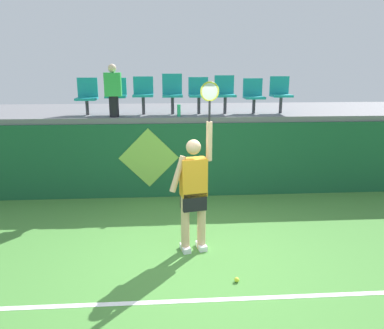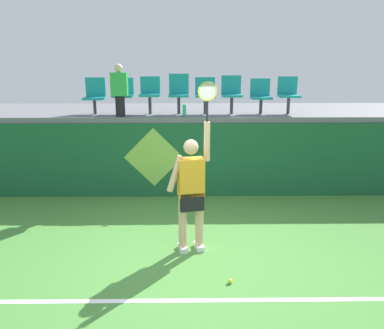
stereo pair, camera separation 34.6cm
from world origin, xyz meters
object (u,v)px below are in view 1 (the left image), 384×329
at_px(stadium_chair_3, 172,92).
at_px(stadium_chair_7, 280,92).
at_px(stadium_chair_4, 199,93).
at_px(stadium_chair_6, 254,94).
at_px(tennis_ball, 237,280).
at_px(water_bottle, 179,111).
at_px(stadium_chair_1, 116,94).
at_px(stadium_chair_5, 225,92).
at_px(stadium_chair_0, 87,95).
at_px(stadium_chair_2, 143,93).
at_px(tennis_player, 194,189).
at_px(spectator_0, 113,90).

xyz_separation_m(stadium_chair_3, stadium_chair_7, (2.44, -0.01, -0.03)).
distance_m(stadium_chair_4, stadium_chair_6, 1.24).
relative_size(stadium_chair_3, stadium_chair_4, 1.10).
distance_m(tennis_ball, stadium_chair_7, 4.95).
height_order(tennis_ball, water_bottle, water_bottle).
bearing_deg(stadium_chair_1, tennis_ball, -64.32).
distance_m(stadium_chair_3, stadium_chair_4, 0.59).
bearing_deg(stadium_chair_6, stadium_chair_5, 179.90).
relative_size(stadium_chair_0, stadium_chair_3, 0.91).
bearing_deg(water_bottle, stadium_chair_1, 160.87).
distance_m(water_bottle, stadium_chair_6, 1.79).
bearing_deg(stadium_chair_0, stadium_chair_6, -0.06).
height_order(tennis_ball, stadium_chair_2, stadium_chair_2).
bearing_deg(stadium_chair_0, stadium_chair_1, -0.68).
bearing_deg(stadium_chair_7, stadium_chair_0, 179.95).
height_order(tennis_player, stadium_chair_3, stadium_chair_3).
distance_m(stadium_chair_3, stadium_chair_6, 1.83).
height_order(stadium_chair_2, stadium_chair_5, stadium_chair_5).
height_order(tennis_player, stadium_chair_1, tennis_player).
bearing_deg(stadium_chair_6, stadium_chair_7, -0.01).
distance_m(tennis_player, spectator_0, 3.35).
relative_size(stadium_chair_3, stadium_chair_7, 1.08).
xyz_separation_m(stadium_chair_2, stadium_chair_6, (2.47, 0.00, -0.05)).
bearing_deg(spectator_0, tennis_player, -61.43).
bearing_deg(stadium_chair_2, stadium_chair_1, -179.90).
distance_m(tennis_ball, stadium_chair_2, 4.85).
bearing_deg(stadium_chair_7, stadium_chair_4, -179.91).
height_order(stadium_chair_4, spectator_0, spectator_0).
height_order(stadium_chair_4, stadium_chair_5, stadium_chair_5).
relative_size(water_bottle, stadium_chair_2, 0.31).
xyz_separation_m(tennis_player, stadium_chair_0, (-2.11, 3.17, 1.16)).
relative_size(tennis_player, water_bottle, 10.15).
bearing_deg(tennis_ball, stadium_chair_4, 92.26).
height_order(stadium_chair_4, stadium_chair_6, stadium_chair_4).
bearing_deg(tennis_player, stadium_chair_5, 73.67).
xyz_separation_m(stadium_chair_6, stadium_chair_7, (0.61, -0.00, 0.04)).
bearing_deg(stadium_chair_3, water_bottle, -75.41).
xyz_separation_m(tennis_ball, stadium_chair_6, (1.08, 4.12, 2.11)).
bearing_deg(stadium_chair_6, stadium_chair_4, -179.85).
bearing_deg(stadium_chair_6, spectator_0, -171.58).
bearing_deg(stadium_chair_1, stadium_chair_3, 0.41).
distance_m(stadium_chair_6, stadium_chair_7, 0.62).
bearing_deg(spectator_0, water_bottle, -0.92).
xyz_separation_m(stadium_chair_3, stadium_chair_4, (0.59, -0.01, -0.03)).
distance_m(water_bottle, stadium_chair_0, 2.07).
xyz_separation_m(stadium_chair_0, stadium_chair_1, (0.63, -0.01, 0.03)).
distance_m(tennis_ball, water_bottle, 4.12).
height_order(stadium_chair_6, stadium_chair_7, stadium_chair_7).
height_order(stadium_chair_4, stadium_chair_7, stadium_chair_7).
xyz_separation_m(stadium_chair_1, stadium_chair_4, (1.82, 0.00, 0.01)).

